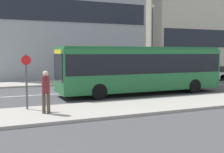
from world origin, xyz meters
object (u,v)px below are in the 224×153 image
at_px(city_bus, 141,67).
at_px(pedestrian_near_stop, 46,89).
at_px(parked_car_0, 184,75).
at_px(street_lamp, 152,34).
at_px(bus_stop_sign, 26,77).

xyz_separation_m(city_bus, pedestrian_near_stop, (-7.06, -4.30, -0.61)).
bearing_deg(parked_car_0, street_lamp, 141.25).
relative_size(pedestrian_near_stop, street_lamp, 0.26).
distance_m(parked_car_0, bus_stop_sign, 17.52).
bearing_deg(pedestrian_near_stop, city_bus, -126.15).
height_order(pedestrian_near_stop, bus_stop_sign, bus_stop_sign).
bearing_deg(street_lamp, city_bus, -125.80).
bearing_deg(pedestrian_near_stop, parked_car_0, -124.23).
xyz_separation_m(bus_stop_sign, street_lamp, (12.96, 10.31, 2.88)).
xyz_separation_m(pedestrian_near_stop, street_lamp, (12.30, 11.57, 3.32)).
bearing_deg(pedestrian_near_stop, bus_stop_sign, -39.94).
relative_size(parked_car_0, street_lamp, 0.54).
bearing_deg(parked_car_0, bus_stop_sign, -151.37).
relative_size(parked_car_0, pedestrian_near_stop, 2.12).
bearing_deg(parked_car_0, pedestrian_near_stop, -146.73).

